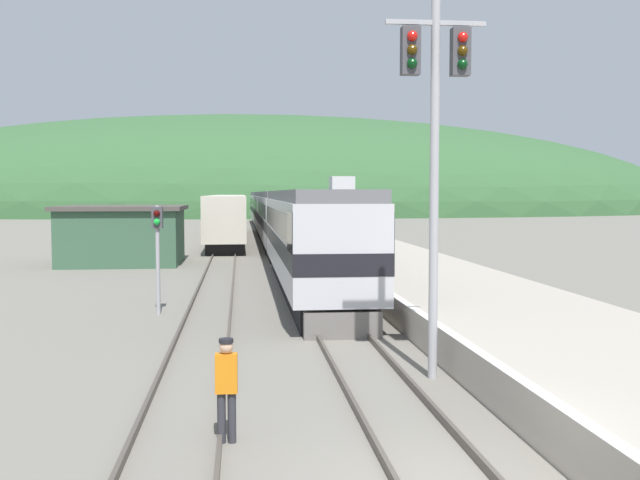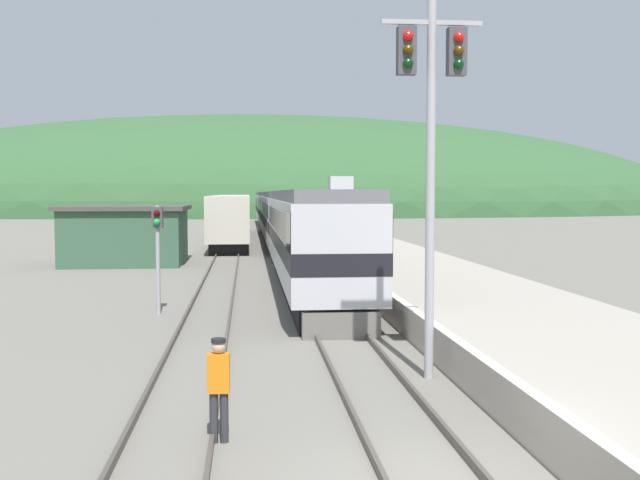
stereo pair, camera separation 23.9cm
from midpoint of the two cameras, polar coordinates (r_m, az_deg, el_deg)
track_main at (r=80.11m, az=-3.59°, el=0.73°), size 1.52×180.00×0.16m
track_siding at (r=80.07m, az=-6.39°, el=0.71°), size 1.51×180.00×0.16m
platform at (r=60.54m, az=1.58°, el=0.15°), size 5.93×140.00×0.90m
distant_hills at (r=159.28m, az=-4.56°, el=2.12°), size 190.08×85.54×40.36m
station_shed at (r=44.53m, az=-14.39°, el=0.41°), size 7.01×6.67×3.35m
express_train_lead_car at (r=30.75m, az=-0.46°, el=0.25°), size 2.87×20.80×4.55m
carriage_second at (r=53.09m, az=-2.61°, el=1.65°), size 2.86×21.80×4.19m
carriage_third at (r=75.74m, az=-3.49°, el=2.23°), size 2.86×21.80×4.19m
carriage_fourth at (r=98.40m, az=-3.96°, el=2.54°), size 2.86×21.80×4.19m
siding_train at (r=65.00m, az=-6.59°, el=1.74°), size 2.90×33.77×3.88m
signal_mast_main at (r=16.54m, az=8.88°, el=9.07°), size 2.20×0.42×8.64m
signal_post_siding at (r=25.60m, az=-12.01°, el=0.29°), size 0.36×0.42×3.67m
track_worker at (r=12.52m, az=-7.17°, el=-10.79°), size 0.37×0.24×1.72m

